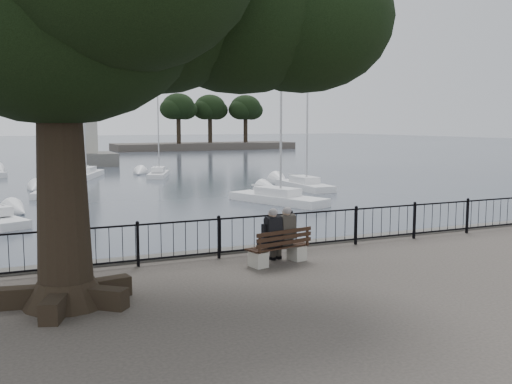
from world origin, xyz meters
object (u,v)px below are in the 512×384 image
person_right (283,236)px  lion_monument (86,145)px  person_left (270,238)px  bench (279,251)px

person_right → lion_monument: 48.43m
person_left → bench: bearing=-11.6°
person_left → lion_monument: bearing=87.5°
lion_monument → person_left: bearing=-92.5°
person_left → person_right: 0.42m
bench → person_left: 0.40m
person_left → lion_monument: size_ratio=0.16×
person_left → person_right: (0.41, 0.09, 0.00)m
bench → person_left: (-0.22, 0.05, 0.32)m
lion_monument → bench: bearing=-92.2°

